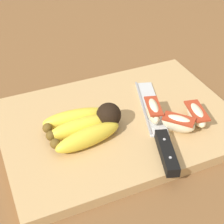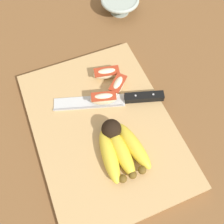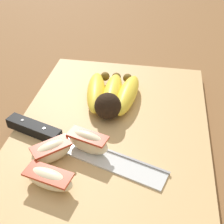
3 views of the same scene
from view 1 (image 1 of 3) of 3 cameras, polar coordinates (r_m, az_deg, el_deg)
The scene contains 7 objects.
ground_plane at distance 0.71m, azimuth 0.59°, elevation -1.68°, with size 6.00×6.00×0.00m, color brown.
cutting_board at distance 0.69m, azimuth 1.35°, elevation -1.76°, with size 0.45×0.33×0.02m, color tan.
banana_bunch at distance 0.65m, azimuth -4.25°, elevation -2.09°, with size 0.15×0.11×0.05m.
chefs_knife at distance 0.65m, azimuth 7.83°, elevation -3.67°, with size 0.11×0.28×0.02m.
apple_wedge_near at distance 0.66m, azimuth 10.68°, elevation -1.80°, with size 0.06×0.06×0.03m.
apple_wedge_middle at distance 0.69m, azimuth 13.49°, elevation -0.36°, with size 0.04×0.08×0.03m.
apple_wedge_far at distance 0.68m, azimuth 6.68°, elevation 0.19°, with size 0.04×0.07×0.04m.
Camera 1 is at (0.23, 0.50, 0.45)m, focal length 56.47 mm.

